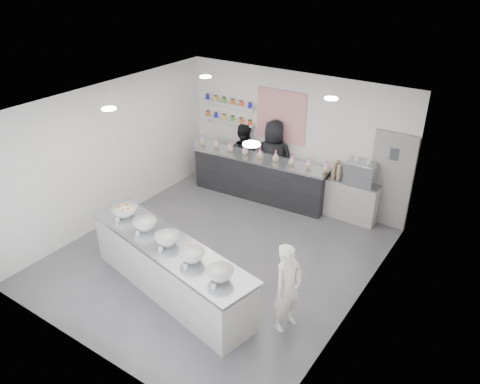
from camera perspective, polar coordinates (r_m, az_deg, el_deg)
name	(u,v)px	position (r m, az deg, el deg)	size (l,w,h in m)	color
floor	(217,255)	(9.23, -2.80, -7.73)	(6.00, 6.00, 0.00)	#515156
ceiling	(213,107)	(7.88, -3.30, 10.34)	(6.00, 6.00, 0.00)	white
back_wall	(294,138)	(10.79, 6.60, 6.61)	(5.50, 5.50, 0.00)	white
left_wall	(110,154)	(10.21, -15.54, 4.50)	(6.00, 6.00, 0.00)	white
right_wall	(361,233)	(7.34, 14.52, -4.91)	(6.00, 6.00, 0.00)	white
back_door	(390,181)	(10.18, 17.85, 1.32)	(0.88, 0.04, 2.10)	gray
pattern_panel	(281,116)	(10.77, 5.01, 9.20)	(1.25, 0.03, 1.20)	#CA3244
jar_shelf_lower	(229,120)	(11.53, -1.38, 8.72)	(1.45, 0.22, 0.04)	silver
jar_shelf_upper	(229,104)	(11.40, -1.41, 10.71)	(1.45, 0.22, 0.04)	silver
preserve_jars	(228,110)	(11.42, -1.46, 10.02)	(1.45, 0.10, 0.56)	#F55C1D
downlight_0	(109,109)	(8.13, -15.69, 9.75)	(0.24, 0.24, 0.02)	white
downlight_1	(251,144)	(6.36, 1.40, 5.85)	(0.24, 0.24, 0.02)	white
downlight_2	(205,77)	(9.94, -4.23, 13.84)	(0.24, 0.24, 0.02)	white
downlight_3	(331,99)	(8.55, 11.06, 11.12)	(0.24, 0.24, 0.02)	white
prep_counter	(170,268)	(8.17, -8.58, -9.14)	(3.61, 0.82, 0.98)	#9D9D98
back_bar	(259,178)	(11.06, 2.39, 1.74)	(3.31, 0.61, 1.03)	black
sneeze_guard	(254,157)	(10.55, 1.73, 4.34)	(3.26, 0.01, 0.28)	white
espresso_ledge	(350,200)	(10.48, 13.21, -0.93)	(1.23, 0.39, 0.91)	#9D9D98
espresso_machine	(361,173)	(10.12, 14.55, 2.24)	(0.62, 0.43, 0.47)	#93969E
cup_stacks	(337,170)	(10.31, 11.77, 2.59)	(0.24, 0.24, 0.32)	#94755E
prep_bowls	(167,240)	(7.84, -8.88, -5.75)	(3.03, 0.53, 0.17)	white
label_cards	(150,260)	(7.50, -10.92, -8.12)	(2.66, 0.04, 0.07)	white
cookie_bags	(260,152)	(10.79, 2.46, 4.83)	(3.35, 0.15, 0.27)	#FF90DC
woman_prep	(288,288)	(7.29, 5.84, -11.52)	(0.55, 0.36, 1.50)	white
staff_left	(243,156)	(11.43, 0.33, 4.40)	(0.80, 0.63, 1.65)	black
staff_right	(273,159)	(10.97, 4.08, 3.98)	(0.93, 0.60, 1.89)	black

